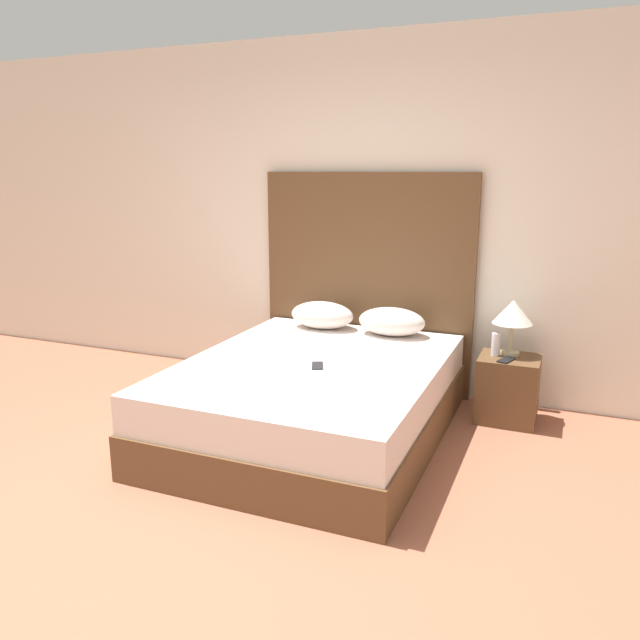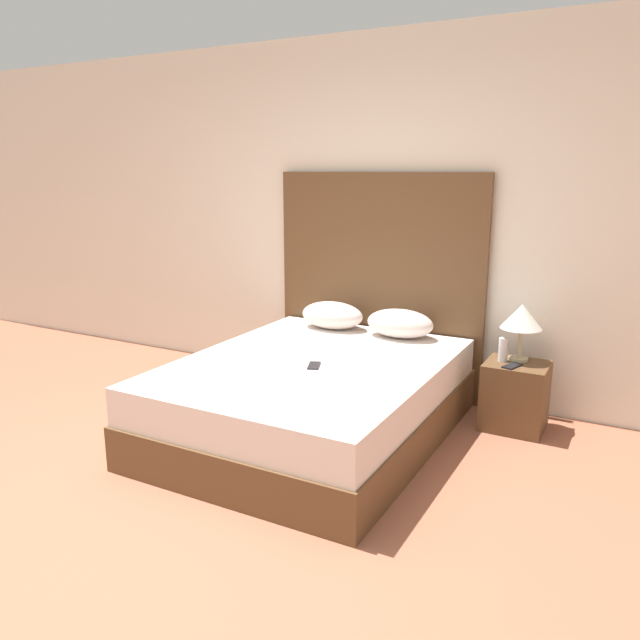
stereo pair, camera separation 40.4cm
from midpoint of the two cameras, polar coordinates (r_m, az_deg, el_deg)
ground_plane at (r=3.15m, az=-18.73°, el=-20.13°), size 16.00×16.00×0.00m
wall_back at (r=4.93m, az=0.79°, el=9.40°), size 10.00×0.06×2.70m
bed at (r=4.10m, az=-3.40°, el=-7.25°), size 1.60×2.05×0.51m
headboard at (r=4.88m, az=1.90°, el=3.39°), size 1.68×0.05×1.69m
pillow_left at (r=4.82m, az=-2.20°, el=0.43°), size 0.50×0.32×0.21m
pillow_right at (r=4.62m, az=4.09°, el=-0.18°), size 0.50×0.32×0.21m
phone_on_bed at (r=3.91m, az=-3.21°, el=-4.24°), size 0.12×0.17×0.01m
nightstand at (r=4.48m, az=14.33°, el=-6.17°), size 0.40×0.36×0.46m
table_lamp at (r=4.40m, az=14.75°, el=0.58°), size 0.27×0.27×0.39m
phone_on_nightstand at (r=4.32m, az=14.13°, el=-3.61°), size 0.11×0.16×0.01m
toiletry_bottle at (r=4.40m, az=13.28°, el=-2.22°), size 0.06×0.06×0.16m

